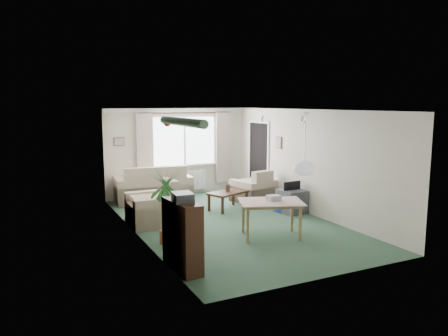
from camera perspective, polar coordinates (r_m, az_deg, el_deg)
name	(u,v)px	position (r m, az deg, el deg)	size (l,w,h in m)	color
ground	(230,223)	(9.40, 0.81, -7.20)	(6.50, 6.50, 0.00)	#30503A
window	(184,141)	(12.13, -5.21, 3.54)	(1.80, 0.03, 1.30)	white
curtain_rod	(185,113)	(12.02, -5.12, 7.17)	(2.60, 0.03, 0.03)	black
curtain_left	(145,152)	(11.70, -10.30, 2.13)	(0.45, 0.08, 2.00)	beige
curtain_right	(223,148)	(12.51, -0.10, 2.67)	(0.45, 0.08, 2.00)	beige
radiator	(185,180)	(12.24, -5.07, -1.61)	(1.20, 0.10, 0.55)	white
doorway	(259,160)	(12.03, 4.56, 1.11)	(0.03, 0.95, 2.00)	black
pendant_lamp	(304,168)	(7.26, 10.44, -0.06)	(0.36, 0.36, 0.36)	white
tinsel_garland	(182,122)	(6.17, -5.53, 6.01)	(1.60, 1.60, 0.12)	#196626
bauble_cluster_a	(262,117)	(10.47, 5.01, 6.71)	(0.20, 0.20, 0.20)	silver
bauble_cluster_b	(303,118)	(9.63, 10.24, 6.45)	(0.20, 0.20, 0.20)	silver
wall_picture_back	(119,142)	(11.62, -13.56, 3.37)	(0.28, 0.03, 0.22)	brown
wall_picture_right	(279,143)	(11.12, 7.18, 3.32)	(0.03, 0.24, 0.30)	brown
sofa	(153,183)	(11.48, -9.28, -1.96)	(1.92, 1.02, 0.96)	beige
armchair_corner	(254,186)	(11.34, 3.88, -2.30)	(0.94, 0.89, 0.84)	beige
armchair_left	(153,202)	(9.35, -9.31, -4.46)	(1.04, 0.99, 0.93)	tan
coffee_table	(228,200)	(10.52, 0.54, -4.26)	(0.97, 0.54, 0.43)	black
photo_frame	(228,188)	(10.52, 0.50, -2.61)	(0.12, 0.02, 0.16)	#4C3327
bookshelf	(182,236)	(6.75, -5.48, -8.80)	(0.30, 0.89, 1.08)	black
hifi_box	(183,197)	(6.53, -5.41, -3.84)	(0.28, 0.35, 0.14)	#37383C
houseplant	(166,207)	(7.97, -7.54, -5.12)	(0.58, 0.58, 1.35)	#1F5A31
dining_table	(271,220)	(8.43, 6.12, -6.71)	(1.08, 0.72, 0.67)	tan
gift_box	(274,198)	(8.41, 6.50, -3.96)	(0.25, 0.18, 0.12)	silver
tv_cube	(292,201)	(10.32, 8.85, -4.32)	(0.54, 0.59, 0.54)	#3C3E42
pet_bed	(285,209)	(10.48, 7.97, -5.32)	(0.53, 0.53, 0.11)	#212096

